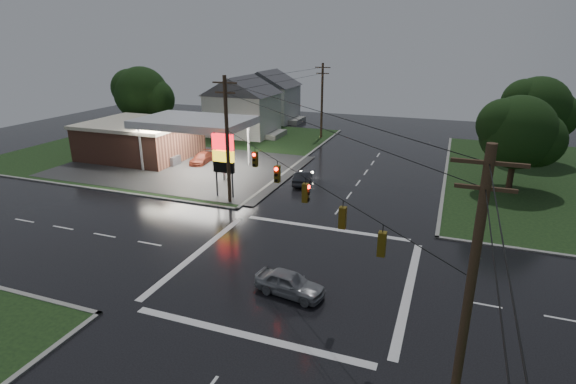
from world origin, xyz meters
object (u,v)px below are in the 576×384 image
(pylon_sign, at_px, (223,155))
(tree_ne_far, at_px, (539,109))
(utility_pole_se, at_px, (469,299))
(utility_pole_n, at_px, (322,100))
(gas_station, at_px, (147,138))
(car_north, at_px, (303,178))
(house_near, at_px, (243,105))
(car_pump, at_px, (202,158))
(tree_nw_behind, at_px, (142,94))
(house_far, at_px, (268,95))
(utility_pole_nw, at_px, (227,139))
(tree_ne_near, at_px, (520,133))
(car_crossing, at_px, (290,283))

(pylon_sign, bearing_deg, tree_ne_far, 40.35)
(utility_pole_se, xyz_separation_m, utility_pole_n, (-19.00, 47.50, -0.25))
(gas_station, distance_m, tree_ne_far, 45.29)
(pylon_sign, distance_m, car_north, 8.88)
(house_near, relative_size, car_pump, 2.62)
(gas_station, height_order, tree_nw_behind, tree_nw_behind)
(tree_ne_far, bearing_deg, house_far, 160.29)
(house_near, distance_m, car_north, 25.19)
(utility_pole_nw, bearing_deg, pylon_sign, 135.00)
(car_north, bearing_deg, car_pump, -21.54)
(car_pump, bearing_deg, pylon_sign, -54.98)
(tree_ne_near, bearing_deg, gas_station, -176.70)
(tree_ne_near, bearing_deg, house_far, 144.23)
(pylon_sign, bearing_deg, house_far, 106.98)
(tree_ne_near, bearing_deg, car_north, -164.76)
(house_near, bearing_deg, gas_station, -106.17)
(gas_station, xyz_separation_m, tree_ne_near, (39.82, 2.29, 3.01))
(utility_pole_se, bearing_deg, house_far, 118.68)
(utility_pole_n, bearing_deg, tree_nw_behind, -161.79)
(house_far, bearing_deg, car_pump, -83.09)
(car_pump, bearing_deg, tree_ne_near, -1.78)
(tree_ne_near, distance_m, car_north, 20.59)
(house_near, height_order, tree_nw_behind, tree_nw_behind)
(gas_station, xyz_separation_m, house_near, (4.73, 16.30, 1.86))
(tree_nw_behind, bearing_deg, car_north, -24.80)
(car_crossing, xyz_separation_m, car_pump, (-19.23, 22.76, -0.09))
(gas_station, bearing_deg, car_pump, 2.61)
(pylon_sign, relative_size, car_north, 1.51)
(house_far, relative_size, tree_ne_far, 1.13)
(utility_pole_n, distance_m, car_pump, 20.71)
(pylon_sign, relative_size, utility_pole_n, 0.57)
(utility_pole_n, bearing_deg, gas_station, -131.47)
(pylon_sign, height_order, utility_pole_se, utility_pole_se)
(car_pump, bearing_deg, tree_nw_behind, 141.65)
(gas_station, xyz_separation_m, utility_pole_n, (16.18, 18.30, 2.92))
(utility_pole_se, relative_size, car_north, 2.78)
(tree_nw_behind, bearing_deg, house_far, 56.56)
(car_crossing, bearing_deg, tree_ne_far, -15.12)
(tree_ne_near, xyz_separation_m, car_crossing, (-13.47, -24.73, -4.86))
(tree_nw_behind, relative_size, tree_ne_near, 1.11)
(tree_nw_behind, relative_size, tree_ne_far, 1.02)
(tree_ne_far, relative_size, car_crossing, 2.38)
(utility_pole_n, height_order, house_far, utility_pole_n)
(tree_ne_near, bearing_deg, utility_pole_n, 145.90)
(utility_pole_nw, xyz_separation_m, car_pump, (-9.06, 10.52, -5.11))
(utility_pole_n, distance_m, tree_nw_behind, 25.63)
(utility_pole_n, height_order, car_north, utility_pole_n)
(car_crossing, bearing_deg, tree_nw_behind, 55.56)
(car_crossing, bearing_deg, house_far, 33.07)
(tree_nw_behind, relative_size, car_crossing, 2.43)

